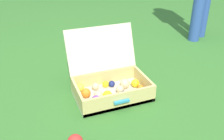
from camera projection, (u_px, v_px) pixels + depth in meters
ground_plane at (111, 95)px, 1.86m from camera, size 16.00×16.00×0.00m
open_suitcase at (109, 81)px, 1.85m from camera, size 0.53×0.50×0.45m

